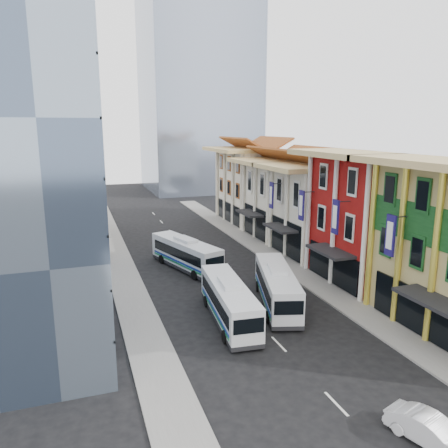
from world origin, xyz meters
name	(u,v)px	position (x,y,z in m)	size (l,w,h in m)	color
ground	(347,415)	(0.00, 0.00, 0.00)	(200.00, 200.00, 0.00)	black
sidewalk_right	(293,269)	(8.50, 22.00, 0.07)	(3.00, 90.00, 0.15)	slate
sidewalk_left	(128,288)	(-8.50, 22.00, 0.07)	(3.00, 90.00, 0.15)	slate
shophouse_red	(372,219)	(14.00, 17.00, 6.00)	(8.00, 10.00, 12.00)	maroon
shophouse_cream_near	(319,212)	(14.00, 26.50, 5.00)	(8.00, 9.00, 10.00)	white
shophouse_cream_mid	(284,200)	(14.00, 35.50, 5.00)	(8.00, 9.00, 10.00)	white
shophouse_cream_far	(254,186)	(14.00, 46.00, 5.50)	(8.00, 12.00, 11.00)	white
office_tower	(4,121)	(-17.00, 19.00, 15.00)	(12.00, 26.00, 30.00)	#43536B
office_block_far	(46,189)	(-16.00, 42.00, 7.00)	(10.00, 18.00, 14.00)	gray
bus_left_near	(229,301)	(-2.00, 12.58, 1.65)	(2.41, 10.28, 3.30)	silver
bus_left_far	(186,253)	(-2.00, 26.04, 1.67)	(2.45, 10.44, 3.35)	silver
bus_right	(277,286)	(2.79, 14.19, 1.68)	(2.46, 10.49, 3.36)	silver
sedan_right	(431,431)	(2.45, -3.07, 0.69)	(1.46, 4.19, 1.38)	silver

